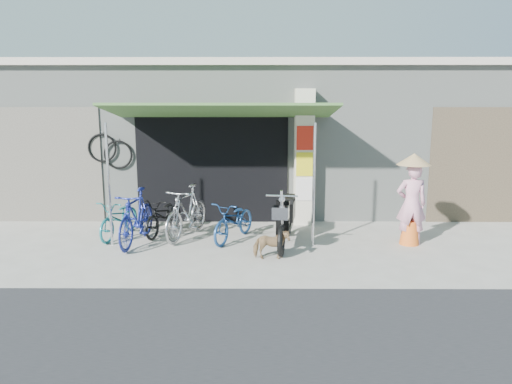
{
  "coord_description": "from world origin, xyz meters",
  "views": [
    {
      "loc": [
        -0.14,
        -8.56,
        2.86
      ],
      "look_at": [
        -0.2,
        1.0,
        1.0
      ],
      "focal_mm": 35.0,
      "sensor_mm": 36.0,
      "label": 1
    }
  ],
  "objects_px": {
    "bike_silver": "(187,212)",
    "moped": "(286,219)",
    "bike_navy": "(234,220)",
    "street_dog": "(271,245)",
    "bike_black": "(164,215)",
    "bike_blue": "(136,217)",
    "nun": "(412,200)",
    "bike_teal": "(120,218)"
  },
  "relations": [
    {
      "from": "bike_black",
      "to": "bike_silver",
      "type": "xyz_separation_m",
      "value": [
        0.51,
        -0.26,
        0.14
      ]
    },
    {
      "from": "bike_blue",
      "to": "bike_navy",
      "type": "distance_m",
      "value": 1.91
    },
    {
      "from": "bike_teal",
      "to": "bike_blue",
      "type": "relative_size",
      "value": 0.85
    },
    {
      "from": "bike_blue",
      "to": "nun",
      "type": "bearing_deg",
      "value": 7.31
    },
    {
      "from": "moped",
      "to": "nun",
      "type": "height_order",
      "value": "nun"
    },
    {
      "from": "bike_black",
      "to": "nun",
      "type": "height_order",
      "value": "nun"
    },
    {
      "from": "bike_black",
      "to": "bike_silver",
      "type": "relative_size",
      "value": 0.85
    },
    {
      "from": "bike_navy",
      "to": "street_dog",
      "type": "relative_size",
      "value": 2.43
    },
    {
      "from": "bike_blue",
      "to": "bike_navy",
      "type": "xyz_separation_m",
      "value": [
        1.89,
        0.26,
        -0.13
      ]
    },
    {
      "from": "bike_silver",
      "to": "nun",
      "type": "relative_size",
      "value": 1.0
    },
    {
      "from": "bike_blue",
      "to": "nun",
      "type": "relative_size",
      "value": 1.0
    },
    {
      "from": "bike_blue",
      "to": "bike_black",
      "type": "distance_m",
      "value": 0.83
    },
    {
      "from": "bike_navy",
      "to": "moped",
      "type": "height_order",
      "value": "moped"
    },
    {
      "from": "bike_teal",
      "to": "moped",
      "type": "relative_size",
      "value": 0.76
    },
    {
      "from": "bike_blue",
      "to": "moped",
      "type": "distance_m",
      "value": 2.89
    },
    {
      "from": "bike_blue",
      "to": "street_dog",
      "type": "xyz_separation_m",
      "value": [
        2.6,
        -0.92,
        -0.27
      ]
    },
    {
      "from": "moped",
      "to": "bike_teal",
      "type": "bearing_deg",
      "value": -179.8
    },
    {
      "from": "bike_teal",
      "to": "moped",
      "type": "bearing_deg",
      "value": 4.37
    },
    {
      "from": "bike_black",
      "to": "moped",
      "type": "xyz_separation_m",
      "value": [
        2.49,
        -0.73,
        0.12
      ]
    },
    {
      "from": "bike_navy",
      "to": "nun",
      "type": "height_order",
      "value": "nun"
    },
    {
      "from": "bike_navy",
      "to": "moped",
      "type": "bearing_deg",
      "value": 9.88
    },
    {
      "from": "bike_black",
      "to": "bike_navy",
      "type": "bearing_deg",
      "value": -0.08
    },
    {
      "from": "street_dog",
      "to": "moped",
      "type": "xyz_separation_m",
      "value": [
        0.3,
        0.91,
        0.24
      ]
    },
    {
      "from": "street_dog",
      "to": "bike_navy",
      "type": "bearing_deg",
      "value": 27.77
    },
    {
      "from": "bike_navy",
      "to": "street_dog",
      "type": "height_order",
      "value": "bike_navy"
    },
    {
      "from": "bike_black",
      "to": "bike_teal",
      "type": "bearing_deg",
      "value": -148.53
    },
    {
      "from": "bike_teal",
      "to": "bike_navy",
      "type": "height_order",
      "value": "bike_navy"
    },
    {
      "from": "bike_blue",
      "to": "bike_black",
      "type": "bearing_deg",
      "value": 67.65
    },
    {
      "from": "bike_teal",
      "to": "bike_silver",
      "type": "relative_size",
      "value": 0.85
    },
    {
      "from": "bike_silver",
      "to": "moped",
      "type": "bearing_deg",
      "value": 5.43
    },
    {
      "from": "street_dog",
      "to": "nun",
      "type": "distance_m",
      "value": 2.94
    },
    {
      "from": "bike_teal",
      "to": "bike_blue",
      "type": "bearing_deg",
      "value": -33.41
    },
    {
      "from": "bike_blue",
      "to": "bike_navy",
      "type": "height_order",
      "value": "bike_blue"
    },
    {
      "from": "bike_black",
      "to": "bike_blue",
      "type": "bearing_deg",
      "value": -102.66
    },
    {
      "from": "bike_teal",
      "to": "bike_black",
      "type": "height_order",
      "value": "bike_black"
    },
    {
      "from": "bike_blue",
      "to": "moped",
      "type": "height_order",
      "value": "moped"
    },
    {
      "from": "street_dog",
      "to": "nun",
      "type": "relative_size",
      "value": 0.36
    },
    {
      "from": "bike_navy",
      "to": "street_dog",
      "type": "xyz_separation_m",
      "value": [
        0.71,
        -1.18,
        -0.14
      ]
    },
    {
      "from": "bike_blue",
      "to": "street_dog",
      "type": "bearing_deg",
      "value": -12.29
    },
    {
      "from": "bike_black",
      "to": "nun",
      "type": "xyz_separation_m",
      "value": [
        4.91,
        -0.7,
        0.48
      ]
    },
    {
      "from": "bike_silver",
      "to": "moped",
      "type": "xyz_separation_m",
      "value": [
        1.98,
        -0.47,
        -0.02
      ]
    },
    {
      "from": "bike_black",
      "to": "bike_silver",
      "type": "bearing_deg",
      "value": -9.84
    }
  ]
}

